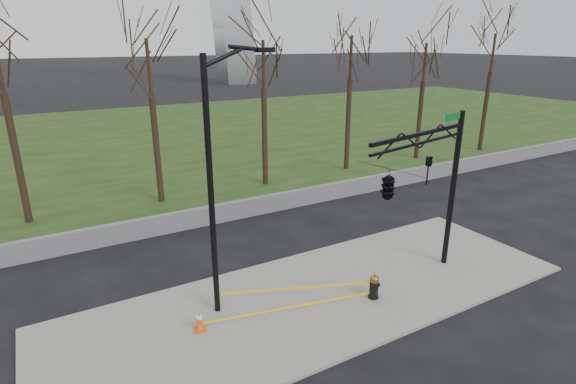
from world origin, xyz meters
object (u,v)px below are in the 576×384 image
traffic_cone (199,321)px  street_light (217,171)px  fire_hydrant (374,287)px  traffic_signal_mast (403,179)px

traffic_cone → street_light: (1.07, 0.74, 4.27)m
fire_hydrant → traffic_signal_mast: 3.74m
fire_hydrant → traffic_cone: 5.80m
street_light → traffic_cone: bearing=-152.6°
fire_hydrant → traffic_signal_mast: traffic_signal_mast is taller
fire_hydrant → traffic_signal_mast: bearing=-25.7°
fire_hydrant → traffic_cone: size_ratio=1.37×
fire_hydrant → traffic_cone: (-5.67, 1.21, -0.09)m
traffic_cone → traffic_signal_mast: size_ratio=0.11×
street_light → traffic_signal_mast: size_ratio=1.37×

